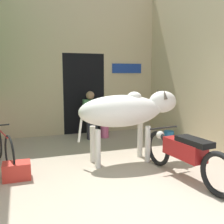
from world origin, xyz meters
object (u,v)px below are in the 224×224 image
at_px(shopkeeper_seated, 91,113).
at_px(bicycle, 3,147).
at_px(motorcycle_near, 184,153).
at_px(crate, 17,171).
at_px(cow, 127,111).
at_px(bucket, 169,136).
at_px(plastic_stool, 104,129).

bearing_deg(shopkeeper_seated, bicycle, -144.51).
xyz_separation_m(motorcycle_near, shopkeeper_seated, (-0.72, 3.18, 0.23)).
bearing_deg(crate, bicycle, 106.77).
xyz_separation_m(cow, motorcycle_near, (0.54, -1.14, -0.57)).
distance_m(motorcycle_near, bucket, 2.49).
xyz_separation_m(shopkeeper_seated, bucket, (1.81, -0.96, -0.54)).
relative_size(motorcycle_near, bucket, 7.99).
xyz_separation_m(shopkeeper_seated, plastic_stool, (0.37, -0.05, -0.44)).
xyz_separation_m(motorcycle_near, bucket, (1.09, 2.22, -0.31)).
xyz_separation_m(motorcycle_near, plastic_stool, (-0.35, 3.14, -0.21)).
distance_m(shopkeeper_seated, crate, 2.99).
distance_m(bicycle, plastic_stool, 2.87).
height_order(cow, bucket, cow).
xyz_separation_m(crate, bucket, (3.68, 1.31, -0.01)).
bearing_deg(motorcycle_near, shopkeeper_seated, 102.78).
distance_m(motorcycle_near, plastic_stool, 3.16).
distance_m(bicycle, bucket, 3.96).
distance_m(plastic_stool, bucket, 1.71).
bearing_deg(motorcycle_near, plastic_stool, 96.45).
bearing_deg(motorcycle_near, bicycle, 149.25).
bearing_deg(bucket, cow, -146.43).
bearing_deg(shopkeeper_seated, crate, -129.46).
relative_size(shopkeeper_seated, bucket, 4.86).
xyz_separation_m(cow, bicycle, (-2.29, 0.54, -0.65)).
relative_size(shopkeeper_seated, crate, 2.87).
relative_size(cow, bucket, 7.92).
relative_size(bicycle, crate, 3.96).
bearing_deg(plastic_stool, motorcycle_near, -83.55).
bearing_deg(crate, plastic_stool, 44.86).
xyz_separation_m(plastic_stool, crate, (-2.24, -2.23, -0.09)).
height_order(motorcycle_near, bucket, motorcycle_near).
relative_size(cow, bicycle, 1.18).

